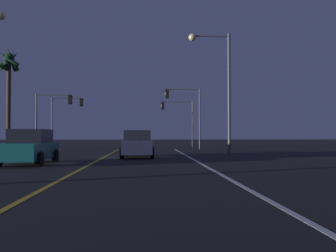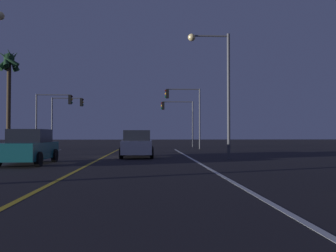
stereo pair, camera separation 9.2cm
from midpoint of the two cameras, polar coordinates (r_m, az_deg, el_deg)
The scene contains 10 objects.
lane_edge_right at distance 13.82m, azimuth 7.78°, elevation -7.35°, with size 0.16×40.70×0.01m, color silver.
lane_center_divider at distance 13.85m, azimuth -14.97°, elevation -7.30°, with size 0.16×40.70×0.01m, color gold.
car_oncoming at distance 18.34m, azimuth -21.49°, elevation -3.23°, with size 2.02×4.30×1.70m.
car_ahead_far at distance 22.25m, azimuth -4.89°, elevation -2.97°, with size 2.02×4.30×1.70m.
traffic_light_near_right at distance 34.64m, azimuth 2.61°, elevation 3.53°, with size 3.52×0.36×5.94m.
traffic_light_near_left at distance 35.60m, azimuth -17.91°, elevation 2.77°, with size 3.51×0.36×5.31m.
traffic_light_far_right at distance 40.05m, azimuth 1.55°, elevation 2.16°, with size 3.70×0.36×5.21m.
traffic_light_far_left at distance 40.94m, azimuth -15.95°, elevation 2.46°, with size 3.57×0.36×5.55m.
street_lamp_right_far at distance 21.11m, azimuth 8.28°, elevation 7.71°, with size 2.50×0.44×7.41m.
palm_tree_left_far at distance 34.67m, azimuth -24.31°, elevation 8.36°, with size 2.00×2.06×9.12m.
Camera 2 is at (2.85, 0.86, 1.45)m, focal length 37.61 mm.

